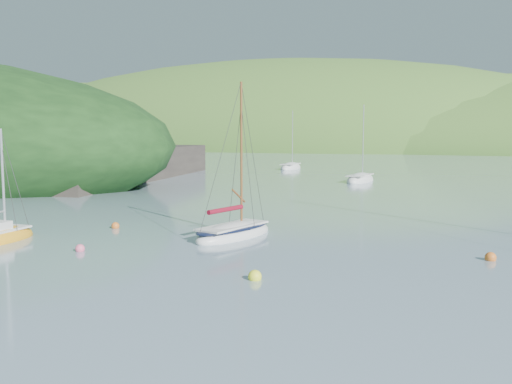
% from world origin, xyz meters
% --- Properties ---
extents(ground, '(700.00, 700.00, 0.00)m').
position_xyz_m(ground, '(0.00, 0.00, 0.00)').
color(ground, slate).
rests_on(ground, ground).
extents(shoreline_hills, '(690.00, 135.00, 56.00)m').
position_xyz_m(shoreline_hills, '(-9.66, 172.42, 0.00)').
color(shoreline_hills, '#3F752C').
rests_on(shoreline_hills, ground).
extents(daysailer_white, '(3.22, 5.88, 8.56)m').
position_xyz_m(daysailer_white, '(-1.95, 7.78, 0.20)').
color(daysailer_white, silver).
rests_on(daysailer_white, ground).
extents(distant_sloop_a, '(2.74, 6.47, 9.00)m').
position_xyz_m(distant_sloop_a, '(-2.92, 42.10, 0.16)').
color(distant_sloop_a, silver).
rests_on(distant_sloop_a, ground).
extents(distant_sloop_c, '(2.45, 6.43, 9.08)m').
position_xyz_m(distant_sloop_c, '(-16.59, 58.52, 0.16)').
color(distant_sloop_c, silver).
rests_on(distant_sloop_c, ground).
extents(mooring_buoys, '(20.06, 7.74, 0.51)m').
position_xyz_m(mooring_buoys, '(0.15, 4.06, 0.12)').
color(mooring_buoys, '#F4F92C').
rests_on(mooring_buoys, ground).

